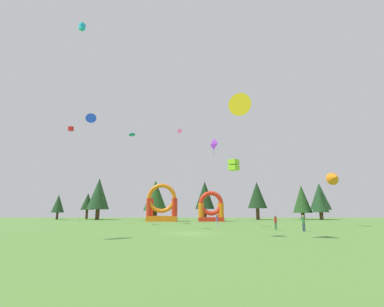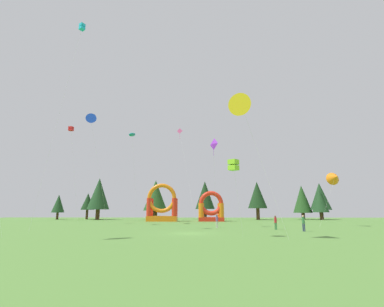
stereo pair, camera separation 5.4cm
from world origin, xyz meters
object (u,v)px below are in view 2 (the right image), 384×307
Objects in this scene: kite_lime_box at (233,165)px; inflatable_red_slide at (162,207)px; kite_cyan_box at (82,28)px; person_midfield at (217,220)px; kite_orange_delta at (335,178)px; kite_pink_diamond at (180,133)px; kite_yellow_delta at (242,107)px; kite_teal_parafoil at (132,135)px; kite_purple_diamond at (213,145)px; person_left_edge at (303,222)px; inflatable_orange_dome at (211,210)px; kite_red_box at (71,129)px; kite_blue_delta at (91,120)px; person_far_side at (275,221)px.

kite_lime_box is 36.71m from inflatable_red_slide.
kite_cyan_box is 15.34× the size of person_midfield.
kite_cyan_box reaches higher than kite_orange_delta.
kite_pink_diamond reaches higher than kite_yellow_delta.
kite_yellow_delta is at bearing -56.26° from kite_teal_parafoil.
kite_purple_diamond reaches higher than person_midfield.
kite_yellow_delta is 15.89m from kite_purple_diamond.
person_left_edge is at bearing 37.96° from kite_lime_box.
kite_yellow_delta is at bearing -87.72° from inflatable_orange_dome.
inflatable_orange_dome is 0.80× the size of inflatable_red_slide.
kite_lime_box is (27.02, -22.64, -10.36)m from kite_red_box.
kite_purple_diamond is at bearing 94.72° from kite_lime_box.
kite_lime_box reaches higher than inflatable_orange_dome.
person_midfield is (21.07, -6.12, -16.63)m from kite_blue_delta.
inflatable_red_slide reaches higher than inflatable_orange_dome.
person_far_side is at bearing -148.67° from kite_orange_delta.
kite_yellow_delta is 16.19m from person_left_edge.
kite_purple_diamond is at bearing -172.91° from person_left_edge.
kite_blue_delta is 2.55× the size of kite_lime_box.
kite_purple_diamond is 23.18m from inflatable_orange_dome.
kite_purple_diamond is 0.69× the size of kite_blue_delta.
kite_orange_delta is at bearing -7.47° from kite_red_box.
kite_yellow_delta is at bearing -93.55° from person_midfield.
inflatable_orange_dome is (0.21, 22.37, 1.27)m from person_midfield.
inflatable_orange_dome is at bearing 55.00° from kite_cyan_box.
kite_yellow_delta is 39.28m from inflatable_red_slide.
kite_pink_diamond is at bearing 99.28° from person_midfield.
kite_lime_box is at bearing -84.32° from person_far_side.
person_far_side is (22.12, -13.45, -15.14)m from kite_teal_parafoil.
person_left_edge is 29.95m from inflatable_orange_dome.
kite_blue_delta is 6.24m from kite_red_box.
inflatable_red_slide is at bearing 55.79° from kite_blue_delta.
kite_yellow_delta is 0.76× the size of kite_red_box.
person_far_side is (-11.41, -6.95, -6.34)m from kite_orange_delta.
person_far_side is at bearing 174.48° from person_left_edge.
kite_red_box reaches higher than inflatable_orange_dome.
kite_purple_diamond is 19.74m from kite_orange_delta.
person_far_side is (-2.51, 2.85, -0.06)m from person_left_edge.
inflatable_red_slide is (-4.03, 3.70, -15.72)m from kite_pink_diamond.
kite_lime_box is 12.67m from person_left_edge.
kite_blue_delta reaches higher than kite_orange_delta.
kite_lime_box is at bearing -85.28° from kite_purple_diamond.
kite_purple_diamond is 24.57m from inflatable_red_slide.
kite_teal_parafoil is at bearing 34.04° from kite_blue_delta.
kite_teal_parafoil is at bearing 169.01° from kite_orange_delta.
kite_cyan_box is 41.98m from inflatable_orange_dome.
kite_red_box reaches higher than inflatable_red_slide.
person_far_side is 0.22× the size of inflatable_red_slide.
person_far_side is (5.61, 11.28, -11.25)m from kite_yellow_delta.
kite_cyan_box reaches higher than kite_teal_parafoil.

